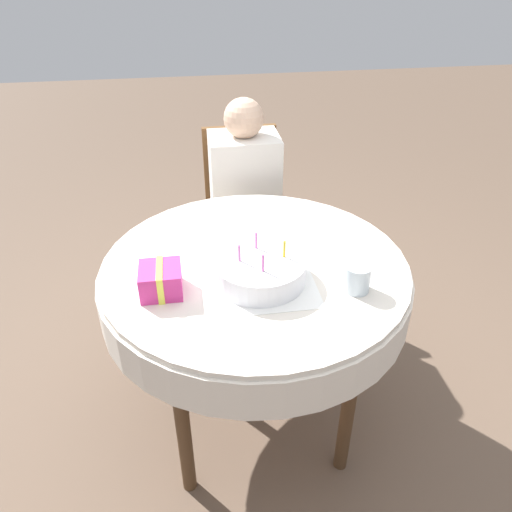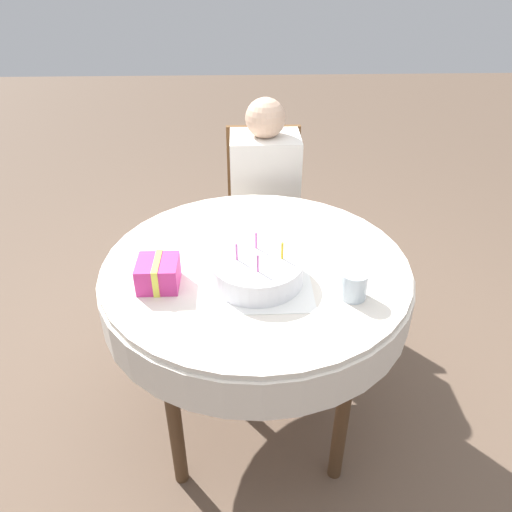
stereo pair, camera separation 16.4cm
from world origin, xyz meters
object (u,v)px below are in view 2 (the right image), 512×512
object	(u,v)px
drinking_glass	(354,285)
gift_box	(158,273)
person	(265,192)
chair	(264,213)
birthday_cake	(257,270)

from	to	relation	value
drinking_glass	gift_box	distance (m)	0.61
person	drinking_glass	world-z (taller)	person
chair	birthday_cake	world-z (taller)	chair
birthday_cake	drinking_glass	world-z (taller)	birthday_cake
birthday_cake	gift_box	distance (m)	0.31
person	gift_box	bearing A→B (deg)	-113.42
drinking_glass	person	bearing A→B (deg)	103.22
drinking_glass	gift_box	size ratio (longest dim) A/B	0.66
person	birthday_cake	bearing A→B (deg)	-94.45
drinking_glass	gift_box	xyz separation A→B (m)	(-0.60, 0.08, -0.00)
drinking_glass	gift_box	world-z (taller)	gift_box
chair	birthday_cake	xyz separation A→B (m)	(-0.07, -0.95, 0.31)
person	gift_box	xyz separation A→B (m)	(-0.38, -0.87, 0.14)
chair	drinking_glass	xyz separation A→B (m)	(0.22, -1.05, 0.31)
chair	gift_box	bearing A→B (deg)	-111.29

